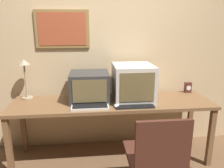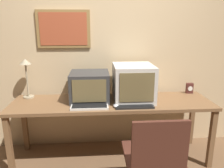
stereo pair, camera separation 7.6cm
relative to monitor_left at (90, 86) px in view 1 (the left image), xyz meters
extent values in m
cube|color=#D1B284|center=(0.26, 0.33, 0.39)|extent=(8.00, 0.05, 2.60)
cube|color=olive|center=(-0.31, 0.29, 0.65)|extent=(0.65, 0.02, 0.45)
cube|color=#AD4C2D|center=(-0.31, 0.28, 0.65)|extent=(0.57, 0.01, 0.39)
cube|color=brown|center=(0.26, -0.08, -0.18)|extent=(2.33, 0.63, 0.04)
cube|color=brown|center=(-0.86, -0.35, -0.56)|extent=(0.06, 0.06, 0.71)
cube|color=brown|center=(1.37, -0.35, -0.56)|extent=(0.06, 0.06, 0.71)
cube|color=brown|center=(-0.86, 0.18, -0.56)|extent=(0.06, 0.06, 0.71)
cube|color=brown|center=(1.37, 0.18, -0.56)|extent=(0.06, 0.06, 0.71)
cube|color=#333333|center=(0.00, 0.00, 0.00)|extent=(0.45, 0.43, 0.33)
cube|color=brown|center=(0.00, -0.22, 0.01)|extent=(0.37, 0.01, 0.25)
cube|color=beige|center=(0.51, -0.04, 0.04)|extent=(0.46, 0.48, 0.42)
cube|color=brown|center=(0.51, -0.28, 0.05)|extent=(0.37, 0.01, 0.32)
cube|color=beige|center=(0.00, -0.28, -0.15)|extent=(0.40, 0.15, 0.02)
cube|color=black|center=(0.00, -0.28, -0.14)|extent=(0.37, 0.12, 0.00)
cube|color=black|center=(0.48, -0.27, -0.15)|extent=(0.42, 0.17, 0.02)
cube|color=black|center=(0.48, -0.27, -0.14)|extent=(0.38, 0.14, 0.00)
ellipsoid|color=silver|center=(0.29, -0.27, -0.15)|extent=(0.06, 0.12, 0.03)
cube|color=#4C231E|center=(1.29, 0.16, -0.10)|extent=(0.09, 0.05, 0.13)
cylinder|color=white|center=(1.29, 0.14, -0.10)|extent=(0.06, 0.00, 0.06)
cylinder|color=tan|center=(-0.76, 0.14, -0.16)|extent=(0.13, 0.13, 0.02)
cylinder|color=tan|center=(-0.76, 0.14, 0.05)|extent=(0.02, 0.02, 0.41)
cone|color=tan|center=(-0.76, 0.14, 0.28)|extent=(0.14, 0.14, 0.06)
cube|color=#472319|center=(0.57, -0.77, -0.45)|extent=(0.49, 0.49, 0.04)
cube|color=#472319|center=(0.57, -1.00, -0.22)|extent=(0.45, 0.04, 0.42)
camera|label=1|loc=(0.00, -2.48, 0.69)|focal=35.00mm
camera|label=2|loc=(0.08, -2.48, 0.69)|focal=35.00mm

